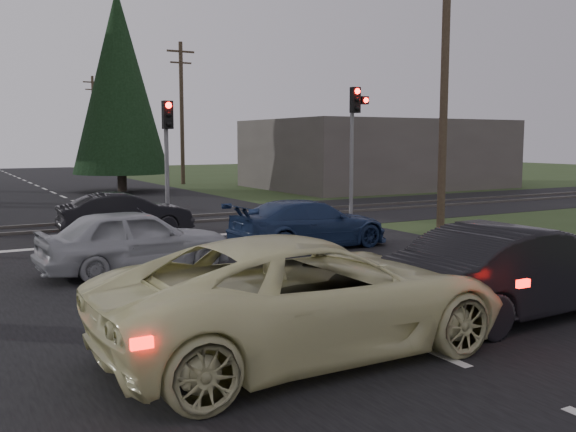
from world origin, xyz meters
TOP-DOWN VIEW (x-y plane):
  - ground at (0.00, 0.00)m, footprint 120.00×120.00m
  - road at (0.00, 10.00)m, footprint 14.00×100.00m
  - rail_corridor at (0.00, 12.00)m, footprint 120.00×8.00m
  - stop_line at (0.00, 8.20)m, footprint 13.00×0.35m
  - rail_near at (0.00, 11.20)m, footprint 120.00×0.12m
  - rail_far at (0.00, 12.80)m, footprint 120.00×0.12m
  - traffic_signal_right at (7.55, 9.47)m, footprint 0.68×0.48m
  - traffic_signal_center at (1.00, 10.68)m, footprint 0.32×0.48m
  - utility_pole_near at (8.50, 6.00)m, footprint 1.80×0.26m
  - utility_pole_mid at (8.50, 30.00)m, footprint 1.80×0.26m
  - utility_pole_far at (8.50, 55.00)m, footprint 1.80×0.26m
  - conifer_tree at (3.50, 26.00)m, footprint 5.20×5.20m
  - building_right at (18.00, 22.00)m, footprint 14.00×10.00m
  - cream_coupe at (-1.49, -2.30)m, footprint 5.73×2.70m
  - dark_hatchback at (2.45, -2.42)m, footprint 4.62×1.76m
  - silver_car at (-2.00, 4.07)m, footprint 4.20×1.92m
  - blue_sedan at (2.89, 4.89)m, footprint 4.46×1.93m
  - dark_car_far at (-0.74, 9.53)m, footprint 3.92×1.48m

SIDE VIEW (x-z plane):
  - ground at x=0.00m, z-range 0.00..0.00m
  - road at x=0.00m, z-range 0.00..0.01m
  - rail_corridor at x=0.00m, z-range 0.00..0.01m
  - stop_line at x=0.00m, z-range 0.01..0.01m
  - rail_near at x=0.00m, z-range 0.00..0.10m
  - rail_far at x=0.00m, z-range 0.00..0.10m
  - dark_car_far at x=-0.74m, z-range 0.00..1.28m
  - blue_sedan at x=2.89m, z-range 0.00..1.28m
  - silver_car at x=-2.00m, z-range 0.00..1.40m
  - dark_hatchback at x=2.45m, z-range 0.00..1.50m
  - cream_coupe at x=-1.49m, z-range 0.00..1.58m
  - building_right at x=18.00m, z-range 0.00..4.00m
  - traffic_signal_center at x=1.00m, z-range 0.76..4.86m
  - traffic_signal_right at x=7.55m, z-range 0.96..5.66m
  - utility_pole_near at x=8.50m, z-range 0.23..9.23m
  - utility_pole_mid at x=8.50m, z-range 0.23..9.23m
  - utility_pole_far at x=8.50m, z-range 0.23..9.23m
  - conifer_tree at x=3.50m, z-range 0.49..11.49m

